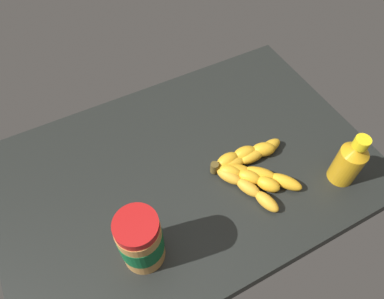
% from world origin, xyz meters
% --- Properties ---
extents(ground_plane, '(0.92, 0.61, 0.05)m').
position_xyz_m(ground_plane, '(0.00, 0.00, -0.02)').
color(ground_plane, black).
extents(banana_bunch, '(0.20, 0.19, 0.04)m').
position_xyz_m(banana_bunch, '(0.13, -0.08, 0.02)').
color(banana_bunch, gold).
rests_on(banana_bunch, ground_plane).
extents(peanut_butter_jar, '(0.09, 0.09, 0.16)m').
position_xyz_m(peanut_butter_jar, '(-0.18, -0.15, 0.08)').
color(peanut_butter_jar, '#BF8442').
rests_on(peanut_butter_jar, ground_plane).
extents(honey_bottle, '(0.06, 0.06, 0.15)m').
position_xyz_m(honey_bottle, '(0.32, -0.20, 0.07)').
color(honey_bottle, orange).
rests_on(honey_bottle, ground_plane).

